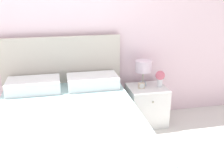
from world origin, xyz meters
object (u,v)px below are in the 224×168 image
bed (68,135)px  table_lamp (143,67)px  nightstand (146,105)px  flower_vase (160,77)px  alarm_clock (141,86)px

bed → table_lamp: 1.32m
nightstand → flower_vase: flower_vase is taller
bed → table_lamp: bearing=35.5°
nightstand → table_lamp: bearing=114.1°
flower_vase → table_lamp: bearing=156.8°
alarm_clock → bed: bearing=-147.3°
bed → alarm_clock: 1.17m
nightstand → table_lamp: size_ratio=1.52×
flower_vase → bed: bearing=-152.4°
flower_vase → alarm_clock: 0.27m
bed → nightstand: (1.05, 0.64, -0.06)m
nightstand → table_lamp: table_lamp is taller
nightstand → alarm_clock: size_ratio=6.30×
table_lamp → alarm_clock: table_lamp is taller
table_lamp → flower_vase: table_lamp is taller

